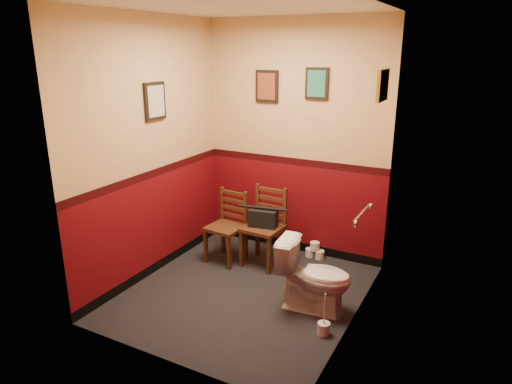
# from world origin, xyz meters

# --- Properties ---
(floor) EXTENTS (2.20, 2.40, 0.00)m
(floor) POSITION_xyz_m (0.00, 0.00, 0.00)
(floor) COLOR black
(floor) RESTS_ON ground
(ceiling) EXTENTS (2.20, 2.40, 0.00)m
(ceiling) POSITION_xyz_m (0.00, 0.00, 2.70)
(ceiling) COLOR silver
(ceiling) RESTS_ON ground
(wall_back) EXTENTS (2.20, 0.00, 2.70)m
(wall_back) POSITION_xyz_m (0.00, 1.20, 1.35)
(wall_back) COLOR #5A090F
(wall_back) RESTS_ON ground
(wall_front) EXTENTS (2.20, 0.00, 2.70)m
(wall_front) POSITION_xyz_m (0.00, -1.20, 1.35)
(wall_front) COLOR #5A090F
(wall_front) RESTS_ON ground
(wall_left) EXTENTS (0.00, 2.40, 2.70)m
(wall_left) POSITION_xyz_m (-1.10, 0.00, 1.35)
(wall_left) COLOR #5A090F
(wall_left) RESTS_ON ground
(wall_right) EXTENTS (0.00, 2.40, 2.70)m
(wall_right) POSITION_xyz_m (1.10, 0.00, 1.35)
(wall_right) COLOR #5A090F
(wall_right) RESTS_ON ground
(grab_bar) EXTENTS (0.05, 0.56, 0.06)m
(grab_bar) POSITION_xyz_m (1.07, 0.25, 0.95)
(grab_bar) COLOR silver
(grab_bar) RESTS_ON wall_right
(framed_print_back_a) EXTENTS (0.28, 0.04, 0.36)m
(framed_print_back_a) POSITION_xyz_m (-0.35, 1.18, 1.95)
(framed_print_back_a) COLOR black
(framed_print_back_a) RESTS_ON wall_back
(framed_print_back_b) EXTENTS (0.26, 0.04, 0.34)m
(framed_print_back_b) POSITION_xyz_m (0.25, 1.18, 2.00)
(framed_print_back_b) COLOR black
(framed_print_back_b) RESTS_ON wall_back
(framed_print_left) EXTENTS (0.04, 0.30, 0.38)m
(framed_print_left) POSITION_xyz_m (-1.08, 0.10, 1.85)
(framed_print_left) COLOR black
(framed_print_left) RESTS_ON wall_left
(framed_print_right) EXTENTS (0.04, 0.34, 0.28)m
(framed_print_right) POSITION_xyz_m (1.08, 0.60, 2.05)
(framed_print_right) COLOR olive
(framed_print_right) RESTS_ON wall_right
(toilet) EXTENTS (0.72, 0.45, 0.68)m
(toilet) POSITION_xyz_m (0.72, 0.04, 0.34)
(toilet) COLOR white
(toilet) RESTS_ON floor
(toilet_brush) EXTENTS (0.11, 0.11, 0.39)m
(toilet_brush) POSITION_xyz_m (0.95, -0.29, 0.06)
(toilet_brush) COLOR silver
(toilet_brush) RESTS_ON floor
(chair_left) EXTENTS (0.42, 0.42, 0.82)m
(chair_left) POSITION_xyz_m (-0.55, 0.59, 0.41)
(chair_left) COLOR #59331A
(chair_left) RESTS_ON floor
(chair_right) EXTENTS (0.44, 0.44, 0.88)m
(chair_right) POSITION_xyz_m (-0.13, 0.71, 0.44)
(chair_right) COLOR #59331A
(chair_right) RESTS_ON floor
(handbag) EXTENTS (0.34, 0.21, 0.23)m
(handbag) POSITION_xyz_m (-0.13, 0.67, 0.56)
(handbag) COLOR black
(handbag) RESTS_ON chair_right
(tp_stack) EXTENTS (0.23, 0.12, 0.20)m
(tp_stack) POSITION_xyz_m (0.34, 1.10, 0.08)
(tp_stack) COLOR silver
(tp_stack) RESTS_ON floor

